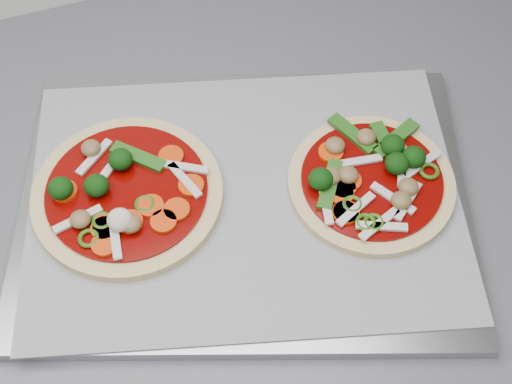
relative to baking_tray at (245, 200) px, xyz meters
name	(u,v)px	position (x,y,z in m)	size (l,w,h in m)	color
baking_tray	(245,200)	(0.00, 0.00, 0.00)	(0.44, 0.32, 0.01)	#939398
parchment	(245,196)	(0.00, 0.00, 0.01)	(0.42, 0.30, 0.00)	gray
pizza_left	(125,194)	(-0.11, 0.03, 0.02)	(0.26, 0.26, 0.03)	tan
pizza_right	(371,179)	(0.12, -0.03, 0.02)	(0.18, 0.18, 0.03)	tan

